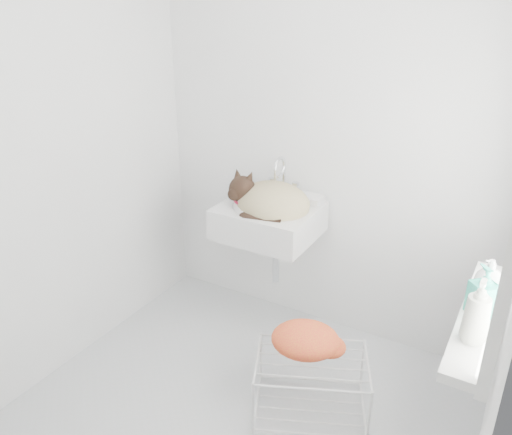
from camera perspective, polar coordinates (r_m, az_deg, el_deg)
The scene contains 12 objects.
floor at distance 2.82m, azimuth -1.86°, elevation -21.13°, with size 2.20×2.00×0.02m, color #B4B7BA.
back_wall at distance 2.99m, azimuth 8.08°, elevation 9.13°, with size 2.20×0.02×2.50m, color white.
left_wall at distance 2.85m, azimuth -21.51°, elevation 7.00°, with size 0.02×2.00×2.50m, color white.
windowsill at distance 2.22m, azimuth 24.02°, elevation -10.17°, with size 0.16×0.88×0.04m, color white.
sink at distance 2.99m, azimuth 1.47°, elevation 1.27°, with size 0.56×0.49×0.22m, color silver.
faucet at distance 3.09m, azimuth 3.11°, elevation 4.77°, with size 0.20×0.14×0.20m, color silver, non-canonical shape.
cat at distance 2.95m, azimuth 1.52°, elevation 1.84°, with size 0.47×0.38×0.29m.
wire_rack at distance 2.75m, azimuth 6.15°, elevation -18.53°, with size 0.55×0.38×0.33m, color silver.
towel at distance 2.66m, azimuth 5.52°, elevation -14.24°, with size 0.35×0.25×0.14m, color orange.
bottle_a at distance 2.04m, azimuth 23.04°, elevation -12.58°, with size 0.08×0.08×0.21m, color silver.
bottle_b at distance 2.19m, azimuth 23.79°, elevation -9.91°, with size 0.09×0.09×0.20m, color teal.
bottle_c at distance 2.36m, azimuth 24.44°, elevation -7.56°, with size 0.12×0.12×0.15m, color white.
Camera 1 is at (1.08, -1.69, 1.99)m, focal length 35.64 mm.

